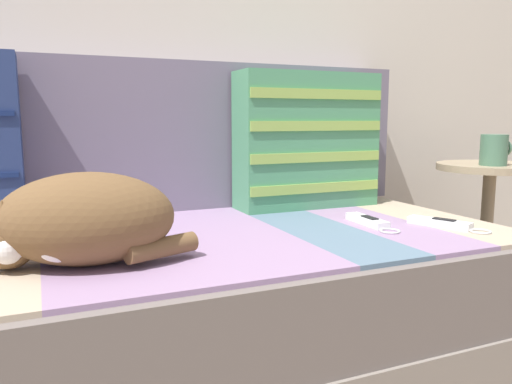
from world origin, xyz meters
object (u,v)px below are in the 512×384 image
(game_remote_near, at_px, (369,221))
(end_table, at_px, (488,209))
(sleeping_cat, at_px, (79,222))
(coffee_mug, at_px, (494,150))
(game_remote_far, at_px, (442,223))
(throw_pillow_striped, at_px, (307,141))
(couch, at_px, (129,316))

(game_remote_near, bearing_deg, end_table, 15.89)
(sleeping_cat, bearing_deg, coffee_mug, 9.29)
(game_remote_far, xyz_separation_m, end_table, (0.46, 0.27, -0.04))
(throw_pillow_striped, relative_size, coffee_mug, 4.44)
(game_remote_near, height_order, coffee_mug, coffee_mug)
(game_remote_near, xyz_separation_m, game_remote_far, (0.15, -0.09, 0.00))
(couch, relative_size, sleeping_cat, 4.97)
(throw_pillow_striped, relative_size, end_table, 0.91)
(end_table, distance_m, coffee_mug, 0.21)
(game_remote_near, xyz_separation_m, end_table, (0.62, 0.18, -0.04))
(end_table, bearing_deg, couch, -176.22)
(coffee_mug, bearing_deg, throw_pillow_striped, 163.66)
(sleeping_cat, height_order, game_remote_near, sleeping_cat)
(throw_pillow_striped, distance_m, game_remote_far, 0.47)
(throw_pillow_striped, xyz_separation_m, sleeping_cat, (-0.69, -0.38, -0.12))
(game_remote_far, relative_size, end_table, 0.42)
(couch, height_order, end_table, end_table)
(sleeping_cat, xyz_separation_m, game_remote_far, (0.86, -0.02, -0.07))
(couch, xyz_separation_m, throw_pillow_striped, (0.58, 0.21, 0.39))
(couch, height_order, coffee_mug, coffee_mug)
(end_table, bearing_deg, game_remote_far, -149.71)
(throw_pillow_striped, distance_m, sleeping_cat, 0.80)
(sleeping_cat, xyz_separation_m, end_table, (1.32, 0.25, -0.11))
(game_remote_near, height_order, game_remote_far, same)
(end_table, bearing_deg, throw_pillow_striped, 168.64)
(game_remote_far, bearing_deg, end_table, 30.29)
(coffee_mug, bearing_deg, game_remote_near, -167.31)
(sleeping_cat, relative_size, game_remote_far, 1.90)
(game_remote_near, relative_size, end_table, 0.41)
(couch, xyz_separation_m, sleeping_cat, (-0.11, -0.17, 0.27))
(throw_pillow_striped, relative_size, game_remote_near, 2.20)
(throw_pillow_striped, height_order, game_remote_near, throw_pillow_striped)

